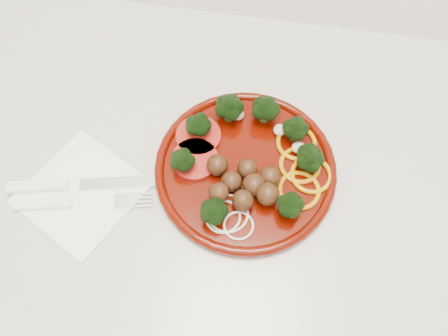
% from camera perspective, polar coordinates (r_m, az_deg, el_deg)
% --- Properties ---
extents(counter, '(2.40, 0.60, 0.90)m').
position_cam_1_polar(counter, '(1.07, 6.61, -11.44)').
color(counter, silver).
rests_on(counter, ground).
extents(plate, '(0.27, 0.27, 0.05)m').
position_cam_1_polar(plate, '(0.63, 3.19, 0.43)').
color(plate, '#400801').
rests_on(plate, counter).
extents(napkin, '(0.20, 0.20, 0.00)m').
position_cam_1_polar(napkin, '(0.66, -18.09, -3.05)').
color(napkin, white).
rests_on(napkin, counter).
extents(knife, '(0.22, 0.07, 0.01)m').
position_cam_1_polar(knife, '(0.67, -20.18, -2.13)').
color(knife, silver).
rests_on(knife, napkin).
extents(fork, '(0.19, 0.06, 0.01)m').
position_cam_1_polar(fork, '(0.66, -20.71, -4.41)').
color(fork, white).
rests_on(fork, napkin).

